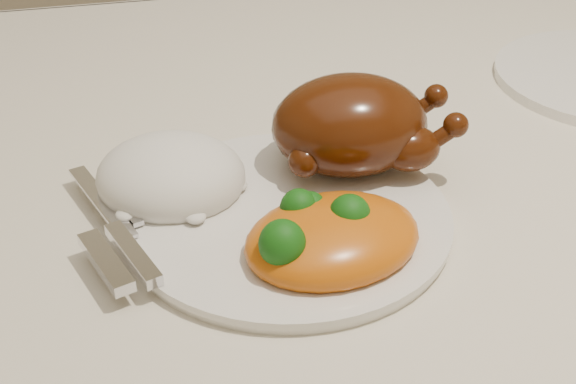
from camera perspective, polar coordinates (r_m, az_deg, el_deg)
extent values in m
cube|color=brown|center=(0.70, 8.28, -1.41)|extent=(1.60, 0.90, 0.04)
cube|color=beige|center=(0.69, 8.44, 0.24)|extent=(1.72, 1.02, 0.01)
cube|color=beige|center=(1.16, -0.78, 9.98)|extent=(1.72, 0.01, 0.18)
cylinder|color=white|center=(0.63, 0.00, -1.94)|extent=(0.29, 0.29, 0.01)
ellipsoid|color=#491A07|center=(0.67, 4.40, 4.79)|extent=(0.14, 0.11, 0.08)
ellipsoid|color=#491A07|center=(0.65, 3.79, 5.98)|extent=(0.07, 0.05, 0.03)
ellipsoid|color=#491A07|center=(0.66, 8.71, 3.07)|extent=(0.05, 0.04, 0.04)
sphere|color=#491A07|center=(0.66, 11.85, 4.69)|extent=(0.02, 0.02, 0.02)
ellipsoid|color=#491A07|center=(0.71, 7.54, 5.21)|extent=(0.05, 0.04, 0.04)
sphere|color=#491A07|center=(0.71, 10.49, 6.73)|extent=(0.02, 0.02, 0.02)
sphere|color=#491A07|center=(0.64, 1.17, 2.22)|extent=(0.03, 0.03, 0.03)
sphere|color=#491A07|center=(0.69, 0.36, 4.77)|extent=(0.03, 0.03, 0.03)
ellipsoid|color=white|center=(0.65, -8.32, 1.06)|extent=(0.15, 0.14, 0.06)
ellipsoid|color=orange|center=(0.58, 3.19, -3.38)|extent=(0.15, 0.13, 0.05)
ellipsoid|color=orange|center=(0.60, 6.18, -2.31)|extent=(0.06, 0.05, 0.03)
ellipsoid|color=#0A3609|center=(0.55, -0.41, -3.70)|extent=(0.03, 0.03, 0.04)
ellipsoid|color=#0A3609|center=(0.60, 1.56, -1.27)|extent=(0.03, 0.03, 0.03)
ellipsoid|color=#0A3609|center=(0.58, 4.81, -3.07)|extent=(0.03, 0.03, 0.03)
ellipsoid|color=#0A3609|center=(0.58, 4.40, -1.66)|extent=(0.03, 0.03, 0.03)
ellipsoid|color=#0A3609|center=(0.59, 0.78, -1.19)|extent=(0.03, 0.03, 0.03)
ellipsoid|color=#0A3609|center=(0.57, 3.78, -3.98)|extent=(0.03, 0.03, 0.02)
ellipsoid|color=#0A3609|center=(0.58, 4.05, -2.61)|extent=(0.03, 0.03, 0.03)
cube|color=silver|center=(0.65, -13.12, -0.65)|extent=(0.05, 0.11, 0.00)
cube|color=silver|center=(0.58, -12.83, -4.87)|extent=(0.04, 0.07, 0.01)
cube|color=silver|center=(0.58, -10.97, -4.36)|extent=(0.04, 0.08, 0.01)
cube|color=silver|center=(0.65, -11.43, -0.37)|extent=(0.04, 0.08, 0.00)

